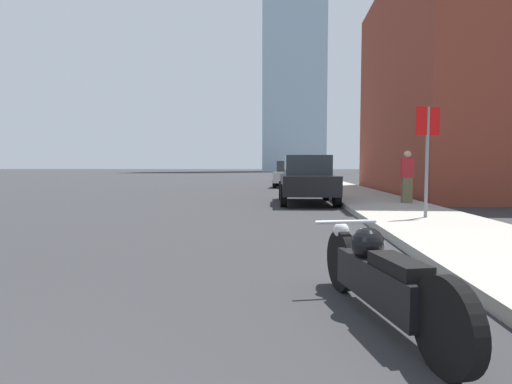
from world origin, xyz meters
name	(u,v)px	position (x,y,z in m)	size (l,w,h in m)	color
sidewalk	(316,178)	(4.92, 40.00, 0.07)	(2.56, 240.00, 0.15)	#9E998E
brick_storefront	(489,85)	(10.92, 18.68, 4.87)	(9.04, 11.93, 9.75)	brown
motorcycle	(379,276)	(2.65, 3.20, 0.37)	(0.79, 2.24, 0.73)	black
parked_car_black	(307,179)	(2.62, 13.61, 0.82)	(1.94, 4.15, 1.62)	black
parked_car_silver	(291,174)	(2.26, 24.39, 0.79)	(2.20, 4.01, 1.58)	#BCBCC1
parked_car_red	(294,172)	(2.66, 34.64, 0.81)	(2.10, 4.45, 1.57)	red
stop_sign	(427,143)	(4.94, 8.83, 1.76)	(0.57, 0.26, 2.37)	slate
pedestrian	(407,177)	(5.57, 12.32, 0.95)	(0.36, 0.22, 1.58)	brown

